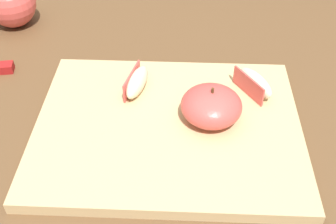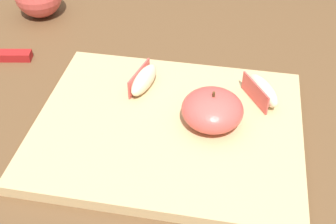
{
  "view_description": "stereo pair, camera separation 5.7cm",
  "coord_description": "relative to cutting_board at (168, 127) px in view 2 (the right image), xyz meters",
  "views": [
    {
      "loc": [
        0.07,
        -0.46,
        1.18
      ],
      "look_at": [
        0.06,
        -0.04,
        0.8
      ],
      "focal_mm": 46.11,
      "sensor_mm": 36.0,
      "label": 1
    },
    {
      "loc": [
        0.13,
        -0.45,
        1.18
      ],
      "look_at": [
        0.06,
        -0.04,
        0.8
      ],
      "focal_mm": 46.11,
      "sensor_mm": 36.0,
      "label": 2
    }
  ],
  "objects": [
    {
      "name": "apple_wedge_middle",
      "position": [
        0.12,
        0.07,
        0.02
      ],
      "size": [
        0.06,
        0.07,
        0.03
      ],
      "color": "beige",
      "rests_on": "cutting_board"
    },
    {
      "name": "dining_table",
      "position": [
        -0.06,
        0.04,
        -0.12
      ],
      "size": [
        1.2,
        0.87,
        0.76
      ],
      "color": "brown",
      "rests_on": "ground_plane"
    },
    {
      "name": "cutting_board",
      "position": [
        0.0,
        0.0,
        0.0
      ],
      "size": [
        0.36,
        0.28,
        0.02
      ],
      "color": "tan",
      "rests_on": "dining_table"
    },
    {
      "name": "paring_knife",
      "position": [
        -0.3,
        0.12,
        -0.0
      ],
      "size": [
        0.16,
        0.05,
        0.01
      ],
      "color": "silver",
      "rests_on": "dining_table"
    },
    {
      "name": "apple_half_skin_up",
      "position": [
        0.06,
        0.01,
        0.03
      ],
      "size": [
        0.08,
        0.08,
        0.05
      ],
      "color": "#D14C47",
      "rests_on": "cutting_board"
    },
    {
      "name": "apple_wedge_front",
      "position": [
        -0.05,
        0.07,
        0.02
      ],
      "size": [
        0.04,
        0.07,
        0.03
      ],
      "color": "beige",
      "rests_on": "cutting_board"
    }
  ]
}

